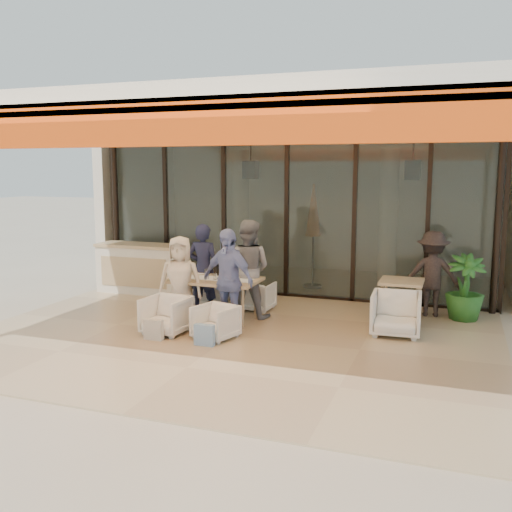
{
  "coord_description": "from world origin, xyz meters",
  "views": [
    {
      "loc": [
        3.23,
        -7.87,
        2.59
      ],
      "look_at": [
        0.1,
        0.9,
        1.15
      ],
      "focal_mm": 40.0,
      "sensor_mm": 36.0,
      "label": 1
    }
  ],
  "objects_px": {
    "chair_far_right": "(257,295)",
    "dining_table": "(215,282)",
    "chair_far_left": "(215,289)",
    "diner_grey": "(248,269)",
    "diner_navy": "(203,269)",
    "diner_cream": "(180,282)",
    "standing_woman": "(432,274)",
    "host_counter": "(141,268)",
    "side_table": "(402,286)",
    "chair_near_left": "(166,314)",
    "diner_periwinkle": "(228,280)",
    "potted_palm": "(465,288)",
    "chair_near_right": "(215,321)",
    "side_chair": "(396,312)"
  },
  "relations": [
    {
      "from": "chair_far_right",
      "to": "chair_near_left",
      "type": "xyz_separation_m",
      "value": [
        -0.84,
        -1.9,
        0.04
      ]
    },
    {
      "from": "diner_cream",
      "to": "standing_woman",
      "type": "xyz_separation_m",
      "value": [
        3.86,
        2.04,
        0.01
      ]
    },
    {
      "from": "diner_navy",
      "to": "chair_far_left",
      "type": "bearing_deg",
      "value": -91.41
    },
    {
      "from": "chair_far_left",
      "to": "chair_far_right",
      "type": "relative_size",
      "value": 1.14
    },
    {
      "from": "chair_near_right",
      "to": "side_table",
      "type": "distance_m",
      "value": 3.2
    },
    {
      "from": "diner_periwinkle",
      "to": "potted_palm",
      "type": "relative_size",
      "value": 1.44
    },
    {
      "from": "side_table",
      "to": "diner_grey",
      "type": "bearing_deg",
      "value": -169.53
    },
    {
      "from": "chair_far_right",
      "to": "diner_periwinkle",
      "type": "distance_m",
      "value": 1.5
    },
    {
      "from": "chair_far_right",
      "to": "chair_near_left",
      "type": "relative_size",
      "value": 0.88
    },
    {
      "from": "chair_far_left",
      "to": "diner_grey",
      "type": "height_order",
      "value": "diner_grey"
    },
    {
      "from": "chair_near_left",
      "to": "side_table",
      "type": "bearing_deg",
      "value": 33.96
    },
    {
      "from": "chair_far_right",
      "to": "host_counter",
      "type": "bearing_deg",
      "value": -9.24
    },
    {
      "from": "diner_grey",
      "to": "host_counter",
      "type": "bearing_deg",
      "value": -21.76
    },
    {
      "from": "host_counter",
      "to": "diner_cream",
      "type": "xyz_separation_m",
      "value": [
        1.92,
        -1.96,
        0.22
      ]
    },
    {
      "from": "chair_near_right",
      "to": "diner_navy",
      "type": "distance_m",
      "value": 1.71
    },
    {
      "from": "chair_far_right",
      "to": "side_chair",
      "type": "xyz_separation_m",
      "value": [
        2.57,
        -0.78,
        0.09
      ]
    },
    {
      "from": "chair_far_left",
      "to": "diner_navy",
      "type": "height_order",
      "value": "diner_navy"
    },
    {
      "from": "diner_grey",
      "to": "diner_cream",
      "type": "distance_m",
      "value": 1.24
    },
    {
      "from": "host_counter",
      "to": "chair_near_right",
      "type": "height_order",
      "value": "host_counter"
    },
    {
      "from": "chair_far_right",
      "to": "standing_woman",
      "type": "xyz_separation_m",
      "value": [
        3.02,
        0.64,
        0.46
      ]
    },
    {
      "from": "diner_grey",
      "to": "standing_woman",
      "type": "xyz_separation_m",
      "value": [
        3.02,
        1.14,
        -0.1
      ]
    },
    {
      "from": "chair_far_right",
      "to": "diner_grey",
      "type": "relative_size",
      "value": 0.34
    },
    {
      "from": "host_counter",
      "to": "diner_periwinkle",
      "type": "distance_m",
      "value": 3.4
    },
    {
      "from": "diner_periwinkle",
      "to": "diner_cream",
      "type": "bearing_deg",
      "value": -162.51
    },
    {
      "from": "chair_far_right",
      "to": "side_chair",
      "type": "height_order",
      "value": "side_chair"
    },
    {
      "from": "chair_near_right",
      "to": "side_table",
      "type": "relative_size",
      "value": 0.79
    },
    {
      "from": "dining_table",
      "to": "chair_far_left",
      "type": "distance_m",
      "value": 1.09
    },
    {
      "from": "dining_table",
      "to": "chair_far_right",
      "type": "distance_m",
      "value": 1.11
    },
    {
      "from": "chair_far_left",
      "to": "chair_near_left",
      "type": "xyz_separation_m",
      "value": [
        0.0,
        -1.9,
        -0.0
      ]
    },
    {
      "from": "dining_table",
      "to": "diner_periwinkle",
      "type": "height_order",
      "value": "diner_periwinkle"
    },
    {
      "from": "side_table",
      "to": "chair_near_right",
      "type": "bearing_deg",
      "value": -143.86
    },
    {
      "from": "chair_far_right",
      "to": "diner_periwinkle",
      "type": "height_order",
      "value": "diner_periwinkle"
    },
    {
      "from": "standing_woman",
      "to": "diner_navy",
      "type": "bearing_deg",
      "value": 12.03
    },
    {
      "from": "chair_near_left",
      "to": "chair_far_right",
      "type": "bearing_deg",
      "value": 71.29
    },
    {
      "from": "chair_near_left",
      "to": "diner_navy",
      "type": "relative_size",
      "value": 0.41
    },
    {
      "from": "side_table",
      "to": "potted_palm",
      "type": "height_order",
      "value": "potted_palm"
    },
    {
      "from": "dining_table",
      "to": "chair_near_left",
      "type": "height_order",
      "value": "dining_table"
    },
    {
      "from": "side_table",
      "to": "potted_palm",
      "type": "bearing_deg",
      "value": 28.75
    },
    {
      "from": "side_table",
      "to": "chair_near_left",
      "type": "bearing_deg",
      "value": -151.18
    },
    {
      "from": "side_chair",
      "to": "chair_near_left",
      "type": "bearing_deg",
      "value": -164.7
    },
    {
      "from": "chair_near_right",
      "to": "potted_palm",
      "type": "distance_m",
      "value": 4.32
    },
    {
      "from": "chair_far_left",
      "to": "diner_navy",
      "type": "relative_size",
      "value": 0.41
    },
    {
      "from": "chair_far_right",
      "to": "dining_table",
      "type": "bearing_deg",
      "value": 67.96
    },
    {
      "from": "dining_table",
      "to": "potted_palm",
      "type": "relative_size",
      "value": 1.31
    },
    {
      "from": "chair_near_left",
      "to": "host_counter",
      "type": "bearing_deg",
      "value": 133.14
    },
    {
      "from": "chair_near_right",
      "to": "diner_periwinkle",
      "type": "bearing_deg",
      "value": 106.59
    },
    {
      "from": "dining_table",
      "to": "chair_near_left",
      "type": "relative_size",
      "value": 2.25
    },
    {
      "from": "chair_far_left",
      "to": "diner_grey",
      "type": "bearing_deg",
      "value": 142.08
    },
    {
      "from": "side_table",
      "to": "standing_woman",
      "type": "height_order",
      "value": "standing_woman"
    },
    {
      "from": "chair_far_left",
      "to": "chair_far_right",
      "type": "xyz_separation_m",
      "value": [
        0.84,
        0.0,
        -0.04
      ]
    }
  ]
}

